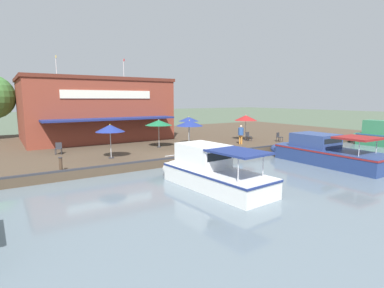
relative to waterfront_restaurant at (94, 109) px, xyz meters
name	(u,v)px	position (x,y,z in m)	size (l,w,h in m)	color
ground_plane	(192,165)	(13.73, 2.96, -3.59)	(220.00, 220.00, 0.00)	#4C5B47
quay_deck	(133,142)	(2.73, 2.96, -3.29)	(22.00, 56.00, 0.60)	#4C3D2D
quay_edge_fender	(191,155)	(13.63, 2.96, -2.94)	(0.20, 50.40, 0.10)	#2D2D33
waterfront_restaurant	(94,109)	(0.00, 0.00, 0.00)	(11.59, 13.45, 8.19)	brown
patio_umbrella_near_quay_edge	(190,123)	(10.89, 4.59, -0.91)	(2.18, 2.18, 2.35)	#B7B7B7
patio_umbrella_far_corner	(110,128)	(11.28, -2.00, -0.94)	(1.95, 1.95, 2.34)	#B7B7B7
patio_umbrella_back_row	(159,123)	(8.83, 2.88, -0.93)	(2.24, 2.24, 2.32)	#B7B7B7
patio_umbrella_by_entrance	(189,119)	(8.83, 5.81, -0.75)	(1.77, 1.77, 2.49)	#B7B7B7
patio_umbrella_mid_patio_right	(246,118)	(9.47, 12.00, -0.81)	(2.18, 2.18, 2.49)	#B7B7B7
cafe_chair_facing_river	(279,137)	(11.96, 13.98, -2.51)	(0.50, 0.50, 0.85)	#2D2D33
cafe_chair_beside_entrance	(248,136)	(9.99, 11.87, -2.51)	(0.47, 0.47, 0.85)	#2D2D33
cafe_chair_under_first_umbrella	(59,148)	(7.72, -4.73, -2.51)	(0.55, 0.55, 0.85)	#2D2D33
person_near_entrance	(241,132)	(11.26, 9.78, -1.92)	(0.48, 0.48, 1.70)	orange
motorboat_nearest_quay	(207,171)	(18.61, 0.76, -2.74)	(7.50, 2.87, 2.15)	white
motorboat_fourth_along	(320,152)	(18.30, 11.01, -2.76)	(8.97, 3.05, 2.11)	navy
motorboat_mid_row	(379,136)	(16.73, 22.82, -2.60)	(5.69, 2.17, 2.47)	#287047
mooring_post	(61,164)	(13.38, -5.54, -2.59)	(0.22, 0.22, 0.79)	#473323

